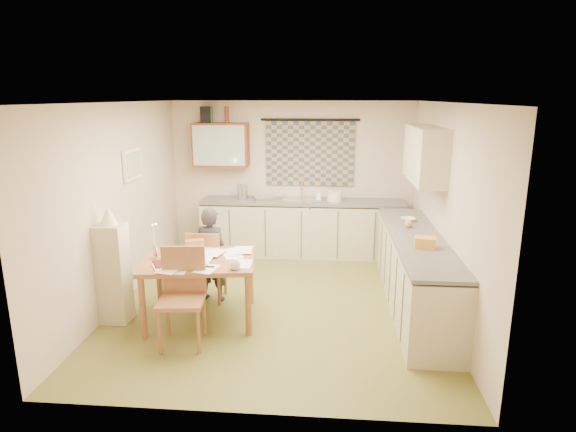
# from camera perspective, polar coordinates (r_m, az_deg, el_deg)

# --- Properties ---
(floor) EXTENTS (4.00, 4.50, 0.02)m
(floor) POSITION_cam_1_polar(r_m,az_deg,el_deg) (6.29, -1.14, -10.21)
(floor) COLOR brown
(floor) RESTS_ON ground
(ceiling) EXTENTS (4.00, 4.50, 0.02)m
(ceiling) POSITION_cam_1_polar(r_m,az_deg,el_deg) (5.73, -1.26, 13.42)
(ceiling) COLOR white
(ceiling) RESTS_ON floor
(wall_back) EXTENTS (4.00, 0.02, 2.50)m
(wall_back) POSITION_cam_1_polar(r_m,az_deg,el_deg) (8.09, 0.46, 4.64)
(wall_back) COLOR beige
(wall_back) RESTS_ON floor
(wall_front) EXTENTS (4.00, 0.02, 2.50)m
(wall_front) POSITION_cam_1_polar(r_m,az_deg,el_deg) (3.73, -4.79, -6.74)
(wall_front) COLOR beige
(wall_front) RESTS_ON floor
(wall_left) EXTENTS (0.02, 4.50, 2.50)m
(wall_left) POSITION_cam_1_polar(r_m,az_deg,el_deg) (6.41, -19.39, 1.33)
(wall_left) COLOR beige
(wall_left) RESTS_ON floor
(wall_right) EXTENTS (0.02, 4.50, 2.50)m
(wall_right) POSITION_cam_1_polar(r_m,az_deg,el_deg) (6.02, 18.20, 0.64)
(wall_right) COLOR beige
(wall_right) RESTS_ON floor
(window_blind) EXTENTS (1.45, 0.03, 1.05)m
(window_blind) POSITION_cam_1_polar(r_m,az_deg,el_deg) (7.98, 2.61, 7.39)
(window_blind) COLOR navy
(window_blind) RESTS_ON wall_back
(curtain_rod) EXTENTS (1.60, 0.04, 0.04)m
(curtain_rod) POSITION_cam_1_polar(r_m,az_deg,el_deg) (7.91, 2.65, 11.33)
(curtain_rod) COLOR black
(curtain_rod) RESTS_ON wall_back
(wall_cabinet) EXTENTS (0.90, 0.34, 0.70)m
(wall_cabinet) POSITION_cam_1_polar(r_m,az_deg,el_deg) (8.01, -7.96, 8.38)
(wall_cabinet) COLOR #652A13
(wall_cabinet) RESTS_ON wall_back
(wall_cabinet_glass) EXTENTS (0.84, 0.02, 0.64)m
(wall_cabinet_glass) POSITION_cam_1_polar(r_m,az_deg,el_deg) (7.85, -8.23, 8.25)
(wall_cabinet_glass) COLOR #99B2A5
(wall_cabinet_glass) RESTS_ON wall_back
(upper_cabinet_right) EXTENTS (0.34, 1.30, 0.70)m
(upper_cabinet_right) POSITION_cam_1_polar(r_m,az_deg,el_deg) (6.41, 15.93, 7.04)
(upper_cabinet_right) COLOR tan
(upper_cabinet_right) RESTS_ON wall_right
(framed_print) EXTENTS (0.04, 0.50, 0.40)m
(framed_print) POSITION_cam_1_polar(r_m,az_deg,el_deg) (6.68, -18.01, 5.85)
(framed_print) COLOR white
(framed_print) RESTS_ON wall_left
(print_canvas) EXTENTS (0.01, 0.42, 0.32)m
(print_canvas) POSITION_cam_1_polar(r_m,az_deg,el_deg) (6.67, -17.81, 5.86)
(print_canvas) COLOR beige
(print_canvas) RESTS_ON wall_left
(counter_back) EXTENTS (3.30, 0.62, 0.92)m
(counter_back) POSITION_cam_1_polar(r_m,az_deg,el_deg) (7.95, 1.70, -1.44)
(counter_back) COLOR tan
(counter_back) RESTS_ON floor
(counter_right) EXTENTS (0.62, 2.95, 0.92)m
(counter_right) POSITION_cam_1_polar(r_m,az_deg,el_deg) (6.19, 14.81, -6.48)
(counter_right) COLOR tan
(counter_right) RESTS_ON floor
(stove) EXTENTS (0.56, 0.56, 0.87)m
(stove) POSITION_cam_1_polar(r_m,az_deg,el_deg) (5.30, 16.62, -10.39)
(stove) COLOR white
(stove) RESTS_ON floor
(sink) EXTENTS (0.67, 0.62, 0.10)m
(sink) POSITION_cam_1_polar(r_m,az_deg,el_deg) (7.85, 1.47, 1.59)
(sink) COLOR silver
(sink) RESTS_ON counter_back
(tap) EXTENTS (0.03, 0.03, 0.28)m
(tap) POSITION_cam_1_polar(r_m,az_deg,el_deg) (7.99, 1.62, 3.12)
(tap) COLOR silver
(tap) RESTS_ON counter_back
(dish_rack) EXTENTS (0.44, 0.41, 0.06)m
(dish_rack) POSITION_cam_1_polar(r_m,az_deg,el_deg) (7.89, -2.82, 2.16)
(dish_rack) COLOR silver
(dish_rack) RESTS_ON counter_back
(kettle) EXTENTS (0.23, 0.23, 0.24)m
(kettle) POSITION_cam_1_polar(r_m,az_deg,el_deg) (7.92, -5.40, 2.83)
(kettle) COLOR silver
(kettle) RESTS_ON counter_back
(mixing_bowl) EXTENTS (0.28, 0.28, 0.16)m
(mixing_bowl) POSITION_cam_1_polar(r_m,az_deg,el_deg) (7.81, 5.54, 2.37)
(mixing_bowl) COLOR white
(mixing_bowl) RESTS_ON counter_back
(soap_bottle) EXTENTS (0.09, 0.10, 0.17)m
(soap_bottle) POSITION_cam_1_polar(r_m,az_deg,el_deg) (7.86, 3.69, 2.52)
(soap_bottle) COLOR white
(soap_bottle) RESTS_ON counter_back
(bowl) EXTENTS (0.27, 0.27, 0.05)m
(bowl) POSITION_cam_1_polar(r_m,az_deg,el_deg) (6.72, 14.05, -0.40)
(bowl) COLOR white
(bowl) RESTS_ON counter_right
(orange_bag) EXTENTS (0.24, 0.19, 0.12)m
(orange_bag) POSITION_cam_1_polar(r_m,az_deg,el_deg) (5.60, 15.93, -3.03)
(orange_bag) COLOR gold
(orange_bag) RESTS_ON counter_right
(fruit_orange) EXTENTS (0.10, 0.10, 0.10)m
(fruit_orange) POSITION_cam_1_polar(r_m,az_deg,el_deg) (6.39, 14.07, -0.90)
(fruit_orange) COLOR gold
(fruit_orange) RESTS_ON counter_right
(speaker) EXTENTS (0.18, 0.21, 0.26)m
(speaker) POSITION_cam_1_polar(r_m,az_deg,el_deg) (8.03, -9.69, 11.76)
(speaker) COLOR black
(speaker) RESTS_ON wall_cabinet
(bottle_green) EXTENTS (0.08, 0.08, 0.26)m
(bottle_green) POSITION_cam_1_polar(r_m,az_deg,el_deg) (8.01, -9.15, 11.78)
(bottle_green) COLOR #195926
(bottle_green) RESTS_ON wall_cabinet
(bottle_brown) EXTENTS (0.08, 0.08, 0.26)m
(bottle_brown) POSITION_cam_1_polar(r_m,az_deg,el_deg) (7.96, -7.27, 11.83)
(bottle_brown) COLOR #652A13
(bottle_brown) RESTS_ON wall_cabinet
(dining_table) EXTENTS (1.37, 1.11, 0.75)m
(dining_table) POSITION_cam_1_polar(r_m,az_deg,el_deg) (5.78, -10.32, -8.51)
(dining_table) COLOR brown
(dining_table) RESTS_ON floor
(chair_far) EXTENTS (0.43, 0.43, 0.94)m
(chair_far) POSITION_cam_1_polar(r_m,az_deg,el_deg) (6.32, -9.49, -7.30)
(chair_far) COLOR brown
(chair_far) RESTS_ON floor
(chair_near) EXTENTS (0.51, 0.51, 1.03)m
(chair_near) POSITION_cam_1_polar(r_m,az_deg,el_deg) (5.30, -12.39, -11.46)
(chair_near) COLOR brown
(chair_near) RESTS_ON floor
(person) EXTENTS (0.56, 0.46, 1.23)m
(person) POSITION_cam_1_polar(r_m,az_deg,el_deg) (6.21, -9.10, -4.51)
(person) COLOR black
(person) RESTS_ON floor
(shelf_stand) EXTENTS (0.32, 0.30, 1.17)m
(shelf_stand) POSITION_cam_1_polar(r_m,az_deg,el_deg) (5.93, -19.96, -6.43)
(shelf_stand) COLOR tan
(shelf_stand) RESTS_ON floor
(lampshade) EXTENTS (0.20, 0.20, 0.22)m
(lampshade) POSITION_cam_1_polar(r_m,az_deg,el_deg) (5.74, -20.54, 0.10)
(lampshade) COLOR white
(lampshade) RESTS_ON shelf_stand
(letter_rack) EXTENTS (0.24, 0.18, 0.16)m
(letter_rack) POSITION_cam_1_polar(r_m,az_deg,el_deg) (5.84, -10.98, -3.56)
(letter_rack) COLOR brown
(letter_rack) RESTS_ON dining_table
(mug) EXTENTS (0.14, 0.14, 0.09)m
(mug) POSITION_cam_1_polar(r_m,az_deg,el_deg) (5.24, -6.29, -5.85)
(mug) COLOR white
(mug) RESTS_ON dining_table
(magazine) EXTENTS (0.42, 0.43, 0.02)m
(magazine) POSITION_cam_1_polar(r_m,az_deg,el_deg) (5.51, -15.62, -5.65)
(magazine) COLOR maroon
(magazine) RESTS_ON dining_table
(book) EXTENTS (0.27, 0.31, 0.02)m
(book) POSITION_cam_1_polar(r_m,az_deg,el_deg) (5.60, -14.82, -5.33)
(book) COLOR gold
(book) RESTS_ON dining_table
(orange_box) EXTENTS (0.14, 0.11, 0.04)m
(orange_box) POSITION_cam_1_polar(r_m,az_deg,el_deg) (5.41, -13.90, -5.82)
(orange_box) COLOR gold
(orange_box) RESTS_ON dining_table
(eyeglasses) EXTENTS (0.13, 0.05, 0.02)m
(eyeglasses) POSITION_cam_1_polar(r_m,az_deg,el_deg) (5.34, -9.42, -6.00)
(eyeglasses) COLOR black
(eyeglasses) RESTS_ON dining_table
(candle_holder) EXTENTS (0.07, 0.07, 0.18)m
(candle_holder) POSITION_cam_1_polar(r_m,az_deg,el_deg) (5.73, -15.44, -4.06)
(candle_holder) COLOR silver
(candle_holder) RESTS_ON dining_table
(candle) EXTENTS (0.03, 0.03, 0.22)m
(candle) POSITION_cam_1_polar(r_m,az_deg,el_deg) (5.70, -15.68, -2.09)
(candle) COLOR white
(candle) RESTS_ON dining_table
(candle_flame) EXTENTS (0.02, 0.02, 0.02)m
(candle_flame) POSITION_cam_1_polar(r_m,az_deg,el_deg) (5.65, -15.39, -0.92)
(candle_flame) COLOR #FFCC66
(candle_flame) RESTS_ON dining_table
(papers) EXTENTS (1.11, 1.05, 0.03)m
(papers) POSITION_cam_1_polar(r_m,az_deg,el_deg) (5.62, -10.04, -4.96)
(papers) COLOR white
(papers) RESTS_ON dining_table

